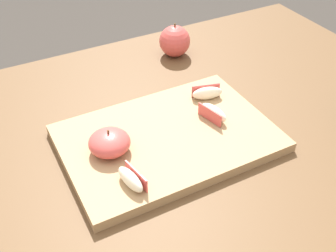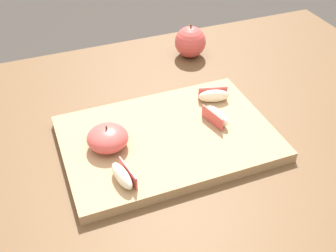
% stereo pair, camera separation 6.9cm
% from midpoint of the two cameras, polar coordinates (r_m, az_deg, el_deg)
% --- Properties ---
extents(dining_table, '(1.39, 0.79, 0.75)m').
position_cam_midpoint_polar(dining_table, '(0.87, -2.38, -7.05)').
color(dining_table, brown).
rests_on(dining_table, ground_plane).
extents(cutting_board, '(0.40, 0.27, 0.02)m').
position_cam_midpoint_polar(cutting_board, '(0.79, 2.50, -1.81)').
color(cutting_board, '#A37F56').
rests_on(cutting_board, dining_table).
extents(apple_half_skin_up, '(0.08, 0.08, 0.05)m').
position_cam_midpoint_polar(apple_half_skin_up, '(0.74, -5.79, -1.77)').
color(apple_half_skin_up, '#D14C47').
rests_on(apple_half_skin_up, cutting_board).
extents(apple_wedge_near_knife, '(0.03, 0.07, 0.03)m').
position_cam_midpoint_polar(apple_wedge_near_knife, '(0.68, -3.47, -7.00)').
color(apple_wedge_near_knife, '#F4EACC').
rests_on(apple_wedge_near_knife, cutting_board).
extents(apple_wedge_right, '(0.04, 0.07, 0.03)m').
position_cam_midpoint_polar(apple_wedge_right, '(0.81, 9.16, 1.31)').
color(apple_wedge_right, '#F4EACC').
rests_on(apple_wedge_right, cutting_board).
extents(apple_wedge_middle, '(0.07, 0.04, 0.03)m').
position_cam_midpoint_polar(apple_wedge_middle, '(0.87, 8.64, 4.12)').
color(apple_wedge_middle, '#F4EACC').
rests_on(apple_wedge_middle, cutting_board).
extents(whole_apple_pink_lady, '(0.08, 0.08, 0.09)m').
position_cam_midpoint_polar(whole_apple_pink_lady, '(1.05, 5.01, 11.51)').
color(whole_apple_pink_lady, '#D14C47').
rests_on(whole_apple_pink_lady, dining_table).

